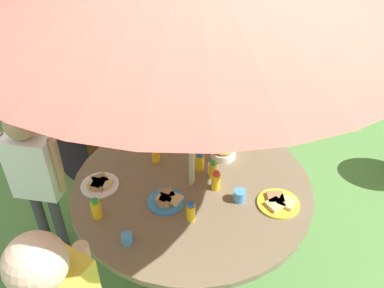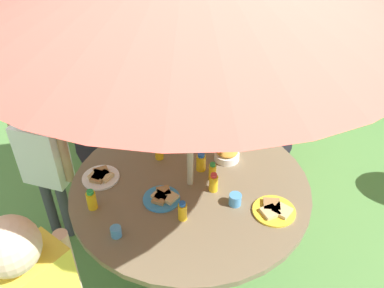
{
  "view_description": "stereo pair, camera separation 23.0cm",
  "coord_description": "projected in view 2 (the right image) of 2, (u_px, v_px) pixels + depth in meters",
  "views": [
    {
      "loc": [
        0.24,
        -1.76,
        2.37
      ],
      "look_at": [
        -0.01,
        0.07,
        0.99
      ],
      "focal_mm": 38.24,
      "sensor_mm": 36.0,
      "label": 1
    },
    {
      "loc": [
        0.47,
        -1.71,
        2.37
      ],
      "look_at": [
        -0.01,
        0.07,
        0.99
      ],
      "focal_mm": 38.24,
      "sensor_mm": 36.0,
      "label": 2
    }
  ],
  "objects": [
    {
      "name": "juice_bottle_spot_a",
      "position": [
        182.0,
        211.0,
        2.14
      ],
      "size": [
        0.05,
        0.05,
        0.12
      ],
      "color": "yellow",
      "rests_on": "garden_table"
    },
    {
      "name": "cup_far",
      "position": [
        235.0,
        200.0,
        2.23
      ],
      "size": [
        0.07,
        0.07,
        0.07
      ],
      "primitive_type": "cylinder",
      "color": "#4C99D8",
      "rests_on": "garden_table"
    },
    {
      "name": "juice_bottle_center_front",
      "position": [
        213.0,
        183.0,
        2.31
      ],
      "size": [
        0.05,
        0.05,
        0.12
      ],
      "color": "yellow",
      "rests_on": "garden_table"
    },
    {
      "name": "cup_near",
      "position": [
        116.0,
        232.0,
        2.06
      ],
      "size": [
        0.06,
        0.06,
        0.06
      ],
      "primitive_type": "cylinder",
      "color": "#4C99D8",
      "rests_on": "garden_table"
    },
    {
      "name": "plate_near_left",
      "position": [
        101.0,
        176.0,
        2.42
      ],
      "size": [
        0.22,
        0.22,
        0.03
      ],
      "color": "white",
      "rests_on": "garden_table"
    },
    {
      "name": "juice_bottle_far_right",
      "position": [
        201.0,
        162.0,
        2.46
      ],
      "size": [
        0.06,
        0.06,
        0.12
      ],
      "color": "yellow",
      "rests_on": "garden_table"
    },
    {
      "name": "plate_back_edge",
      "position": [
        156.0,
        134.0,
        2.77
      ],
      "size": [
        0.2,
        0.2,
        0.03
      ],
      "color": "red",
      "rests_on": "garden_table"
    },
    {
      "name": "dome_tent",
      "position": [
        183.0,
        60.0,
        3.76
      ],
      "size": [
        2.76,
        2.76,
        1.5
      ],
      "rotation": [
        0.0,
        0.0,
        -0.29
      ],
      "color": "orange",
      "rests_on": "ground_plane"
    },
    {
      "name": "juice_bottle_front_edge",
      "position": [
        159.0,
        151.0,
        2.55
      ],
      "size": [
        0.05,
        0.05,
        0.11
      ],
      "color": "yellow",
      "rests_on": "garden_table"
    },
    {
      "name": "plate_mid_left",
      "position": [
        196.0,
        141.0,
        2.7
      ],
      "size": [
        0.21,
        0.21,
        0.03
      ],
      "color": "red",
      "rests_on": "garden_table"
    },
    {
      "name": "juice_bottle_far_left",
      "position": [
        212.0,
        172.0,
        2.39
      ],
      "size": [
        0.04,
        0.04,
        0.12
      ],
      "color": "yellow",
      "rests_on": "garden_table"
    },
    {
      "name": "garden_table",
      "position": [
        190.0,
        197.0,
        2.46
      ],
      "size": [
        1.39,
        1.39,
        0.76
      ],
      "color": "tan",
      "rests_on": "ground_plane"
    },
    {
      "name": "ground_plane",
      "position": [
        191.0,
        265.0,
        2.85
      ],
      "size": [
        10.0,
        10.0,
        0.02
      ],
      "primitive_type": "cube",
      "color": "#548442"
    },
    {
      "name": "child_in_white_shirt",
      "position": [
        43.0,
        154.0,
        2.64
      ],
      "size": [
        0.4,
        0.2,
        1.16
      ],
      "rotation": [
        0.0,
        0.0,
        -0.04
      ],
      "color": "#3F3F47",
      "rests_on": "ground_plane"
    },
    {
      "name": "plate_center_back",
      "position": [
        274.0,
        210.0,
        2.2
      ],
      "size": [
        0.23,
        0.23,
        0.03
      ],
      "color": "yellow",
      "rests_on": "garden_table"
    },
    {
      "name": "child_in_grey_shirt",
      "position": [
        165.0,
        89.0,
        3.12
      ],
      "size": [
        0.32,
        0.41,
        1.32
      ],
      "rotation": [
        0.0,
        0.0,
        -1.11
      ],
      "color": "brown",
      "rests_on": "ground_plane"
    },
    {
      "name": "wooden_chair",
      "position": [
        167.0,
        102.0,
        3.58
      ],
      "size": [
        0.61,
        0.6,
        0.94
      ],
      "rotation": [
        0.0,
        0.0,
        0.42
      ],
      "color": "brown",
      "rests_on": "ground_plane"
    },
    {
      "name": "snack_bowl",
      "position": [
        227.0,
        154.0,
        2.55
      ],
      "size": [
        0.16,
        0.16,
        0.08
      ],
      "color": "white",
      "rests_on": "garden_table"
    },
    {
      "name": "plate_near_right",
      "position": [
        162.0,
        197.0,
        2.28
      ],
      "size": [
        0.21,
        0.21,
        0.03
      ],
      "color": "#338CD8",
      "rests_on": "garden_table"
    },
    {
      "name": "juice_bottle_mid_right",
      "position": [
        92.0,
        200.0,
        2.2
      ],
      "size": [
        0.05,
        0.05,
        0.12
      ],
      "color": "yellow",
      "rests_on": "garden_table"
    }
  ]
}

